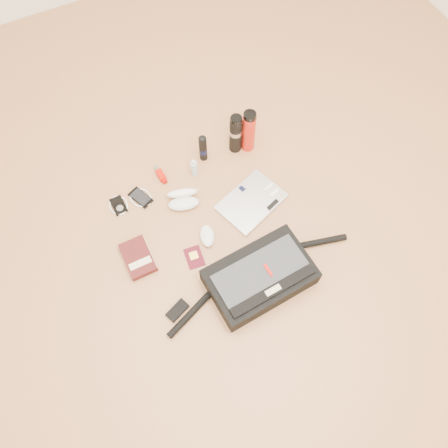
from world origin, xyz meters
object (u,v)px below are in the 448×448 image
Objects in this scene: laptop at (252,202)px; thermos_red at (249,131)px; thermos_black at (236,134)px; messenger_bag at (260,277)px; book at (138,257)px.

thermos_red is at bearing 46.40° from laptop.
thermos_black is 0.07m from thermos_red.
messenger_bag is 0.77m from thermos_black.
thermos_red reaches higher than messenger_bag.
thermos_black is (0.08, 0.34, 0.12)m from laptop.
book is (-0.46, 0.36, -0.04)m from messenger_bag.
book is 0.86m from thermos_red.
thermos_red is (0.77, 0.35, 0.12)m from book.
book is 0.78× the size of thermos_black.
laptop is 1.50× the size of thermos_black.
thermos_red is (0.15, 0.32, 0.12)m from laptop.
thermos_black reaches higher than book.
messenger_bag is 2.59× the size of laptop.
thermos_black is (0.71, 0.37, 0.11)m from book.
thermos_black is 0.94× the size of thermos_red.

